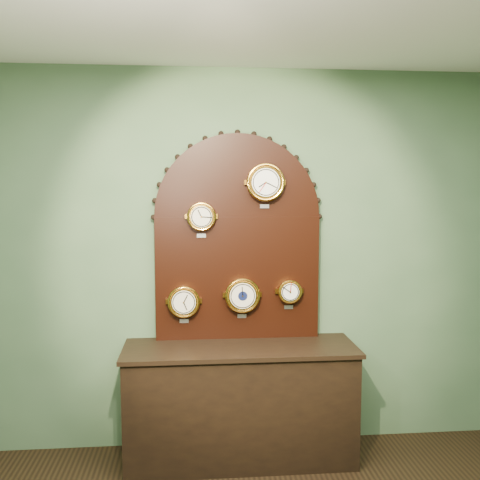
{
  "coord_description": "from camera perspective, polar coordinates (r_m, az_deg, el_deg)",
  "views": [
    {
      "loc": [
        -0.32,
        -1.35,
        1.95
      ],
      "look_at": [
        0.0,
        2.25,
        1.58
      ],
      "focal_mm": 39.32,
      "sensor_mm": 36.0,
      "label": 1
    }
  ],
  "objects": [
    {
      "name": "tide_clock",
      "position": [
        3.88,
        5.39,
        -5.57
      ],
      "size": [
        0.17,
        0.08,
        0.23
      ],
      "color": "gold",
      "rests_on": "display_board"
    },
    {
      "name": "wall_back",
      "position": [
        3.91,
        -0.33,
        -2.26
      ],
      "size": [
        4.0,
        0.0,
        4.0
      ],
      "primitive_type": "plane",
      "rotation": [
        1.57,
        0.0,
        0.0
      ],
      "color": "#4C6C4A",
      "rests_on": "ground"
    },
    {
      "name": "hygrometer",
      "position": [
        3.83,
        -6.12,
        -6.65
      ],
      "size": [
        0.23,
        0.08,
        0.28
      ],
      "color": "gold",
      "rests_on": "display_board"
    },
    {
      "name": "arabic_clock",
      "position": [
        3.77,
        2.77,
        6.26
      ],
      "size": [
        0.27,
        0.08,
        0.32
      ],
      "color": "gold",
      "rests_on": "display_board"
    },
    {
      "name": "display_board",
      "position": [
        3.83,
        -0.27,
        0.99
      ],
      "size": [
        1.26,
        0.06,
        1.53
      ],
      "color": "black",
      "rests_on": "shop_counter"
    },
    {
      "name": "barometer",
      "position": [
        3.83,
        0.26,
        -6.0
      ],
      "size": [
        0.26,
        0.08,
        0.31
      ],
      "color": "gold",
      "rests_on": "display_board"
    },
    {
      "name": "roman_clock",
      "position": [
        3.74,
        -4.22,
        2.55
      ],
      "size": [
        0.2,
        0.08,
        0.26
      ],
      "color": "gold",
      "rests_on": "display_board"
    },
    {
      "name": "shop_counter",
      "position": [
        3.92,
        0.03,
        -17.47
      ],
      "size": [
        1.6,
        0.5,
        0.8
      ],
      "primitive_type": "cube",
      "color": "black",
      "rests_on": "ground_plane"
    }
  ]
}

